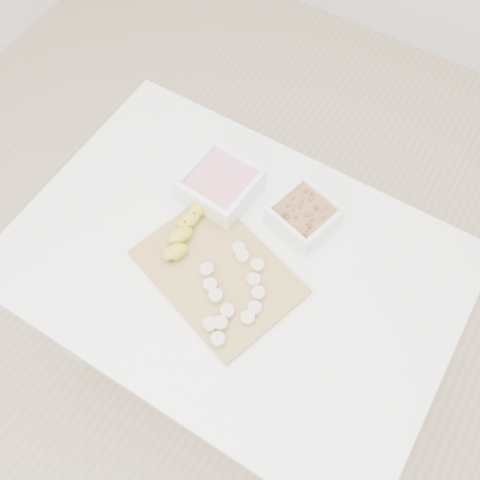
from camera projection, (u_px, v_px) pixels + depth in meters
The scene contains 7 objects.
ground at pixel (236, 356), 1.87m from camera, with size 3.50×3.50×0.00m, color #C6AD89.
table at pixel (234, 280), 1.29m from camera, with size 1.00×0.70×0.75m.
bowl_yogurt at pixel (221, 185), 1.26m from camera, with size 0.17×0.17×0.07m.
bowl_granola at pixel (304, 215), 1.23m from camera, with size 0.16×0.16×0.06m.
cutting_board at pixel (218, 272), 1.19m from camera, with size 0.34×0.25×0.01m, color tan.
banana at pixel (191, 225), 1.21m from camera, with size 0.06×0.21×0.04m, color gold, non-canonical shape.
banana_slices at pixel (233, 293), 1.14m from camera, with size 0.17×0.23×0.02m.
Camera 1 is at (0.29, -0.44, 1.84)m, focal length 40.00 mm.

